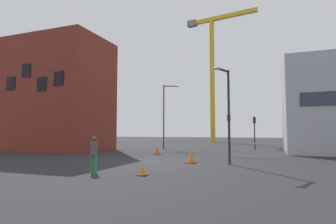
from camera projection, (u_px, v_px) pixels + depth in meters
The scene contains 13 objects.
ground at pixel (151, 162), 17.53m from camera, with size 160.00×160.00×0.00m, color #28282B.
brick_building at pixel (60, 95), 28.78m from camera, with size 9.68×6.80×11.42m.
construction_crane at pixel (213, 61), 52.33m from camera, with size 13.55×3.26×24.01m.
streetlamp_tall at pixel (166, 111), 31.45m from camera, with size 1.68×0.69×7.25m.
streetlamp_short at pixel (227, 107), 16.30m from camera, with size 0.77×1.42×5.63m.
traffic_light_far at pixel (254, 127), 30.14m from camera, with size 0.32×0.39×3.54m.
traffic_light_verge at pixel (229, 126), 28.51m from camera, with size 0.39×0.34×3.71m.
pedestrian_walking at pixel (94, 152), 13.04m from camera, with size 0.34×0.34×1.69m.
safety_barrier_front at pixel (252, 150), 20.36m from camera, with size 2.07×0.13×1.08m.
safety_barrier_left_run at pixel (182, 146), 26.07m from camera, with size 2.49×0.35×1.08m.
traffic_cone_striped at pixel (191, 158), 17.04m from camera, with size 0.66×0.66×0.67m.
traffic_cone_by_barrier at pixel (157, 151), 23.46m from camera, with size 0.64×0.64×0.64m.
traffic_cone_orange at pixel (142, 170), 12.15m from camera, with size 0.47×0.47×0.48m.
Camera 1 is at (7.23, -16.20, 1.92)m, focal length 29.52 mm.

